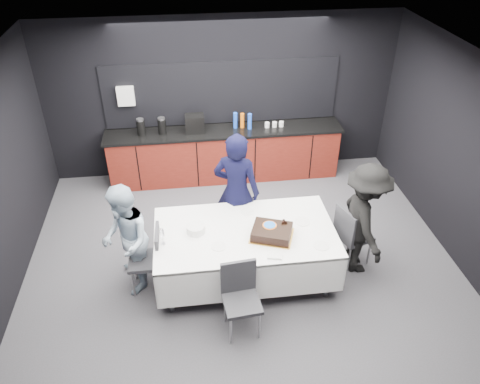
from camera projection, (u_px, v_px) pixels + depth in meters
name	position (u px, v px, depth m)	size (l,w,h in m)	color
ground	(241.00, 256.00, 6.77)	(6.00, 6.00, 0.00)	#46464B
room_shell	(241.00, 142.00, 5.73)	(6.04, 5.04, 2.82)	white
kitchenette	(224.00, 150.00, 8.28)	(4.10, 0.64, 2.05)	#58150D
party_table	(245.00, 239.00, 6.08)	(2.32, 1.32, 0.78)	#99999E
cake_assembly	(272.00, 232.00, 5.88)	(0.64, 0.58, 0.17)	gold
plate_stack	(196.00, 229.00, 5.96)	(0.24, 0.24, 0.10)	white
loose_plate_near	(219.00, 246.00, 5.74)	(0.18, 0.18, 0.01)	white
loose_plate_right_a	(302.00, 222.00, 6.16)	(0.20, 0.20, 0.01)	white
loose_plate_right_b	(321.00, 246.00, 5.76)	(0.19, 0.19, 0.01)	white
loose_plate_far	(247.00, 212.00, 6.34)	(0.18, 0.18, 0.01)	white
fork_pile	(275.00, 256.00, 5.58)	(0.17, 0.11, 0.03)	white
champagne_flute	(162.00, 234.00, 5.71)	(0.06, 0.06, 0.22)	white
chair_left	(151.00, 255.00, 5.98)	(0.43, 0.43, 0.92)	#2E2F33
chair_right	(350.00, 232.00, 6.37)	(0.53, 0.53, 0.92)	#2E2F33
chair_near	(240.00, 293.00, 5.44)	(0.46, 0.46, 0.92)	#2E2F33
person_center	(237.00, 192.00, 6.53)	(0.66, 0.43, 1.80)	black
person_left	(126.00, 240.00, 5.87)	(0.75, 0.58, 1.53)	#A1B6CA
person_right	(364.00, 220.00, 6.15)	(1.05, 0.60, 1.62)	black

